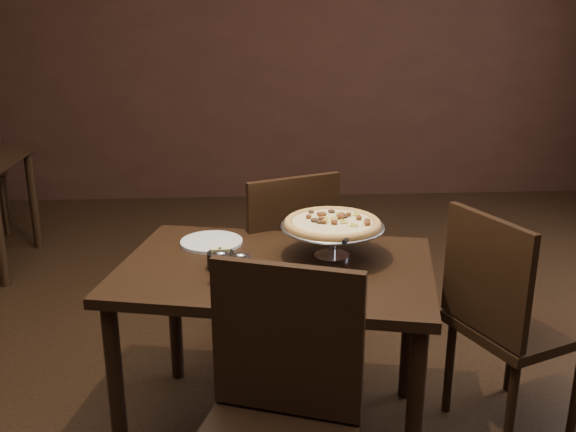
{
  "coord_description": "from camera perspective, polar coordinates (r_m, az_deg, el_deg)",
  "views": [
    {
      "loc": [
        -0.14,
        -2.17,
        1.64
      ],
      "look_at": [
        0.01,
        0.11,
        0.9
      ],
      "focal_mm": 40.0,
      "sensor_mm": 36.0,
      "label": 1
    }
  ],
  "objects": [
    {
      "name": "chair_far",
      "position": [
        3.01,
        -0.54,
        -3.95
      ],
      "size": [
        0.58,
        0.58,
        0.95
      ],
      "rotation": [
        0.0,
        0.0,
        3.53
      ],
      "color": "black",
      "rests_on": "ground"
    },
    {
      "name": "packet_caddy",
      "position": [
        2.39,
        -6.01,
        -3.87
      ],
      "size": [
        0.1,
        0.1,
        0.08
      ],
      "rotation": [
        0.0,
        0.0,
        0.2
      ],
      "color": "black",
      "rests_on": "dining_table"
    },
    {
      "name": "parmesan_shaker",
      "position": [
        2.26,
        -5.97,
        -4.56
      ],
      "size": [
        0.07,
        0.07,
        0.12
      ],
      "color": "beige",
      "rests_on": "dining_table"
    },
    {
      "name": "room",
      "position": [
        2.21,
        1.59,
        11.71
      ],
      "size": [
        6.04,
        7.04,
        2.84
      ],
      "color": "black",
      "rests_on": "ground"
    },
    {
      "name": "chair_near",
      "position": [
        1.89,
        -1.21,
        -18.13
      ],
      "size": [
        0.57,
        0.57,
        0.96
      ],
      "rotation": [
        0.0,
        0.0,
        -0.34
      ],
      "color": "black",
      "rests_on": "ground"
    },
    {
      "name": "napkin_stack",
      "position": [
        2.12,
        4.41,
        -7.45
      ],
      "size": [
        0.18,
        0.18,
        0.01
      ],
      "primitive_type": "cube",
      "rotation": [
        0.0,
        0.0,
        0.39
      ],
      "color": "white",
      "rests_on": "dining_table"
    },
    {
      "name": "plate_near",
      "position": [
        2.18,
        1.83,
        -6.75
      ],
      "size": [
        0.24,
        0.24,
        0.01
      ],
      "primitive_type": "cylinder",
      "color": "silver",
      "rests_on": "dining_table"
    },
    {
      "name": "plate_left",
      "position": [
        2.64,
        -6.82,
        -2.3
      ],
      "size": [
        0.25,
        0.25,
        0.01
      ],
      "primitive_type": "cylinder",
      "color": "silver",
      "rests_on": "dining_table"
    },
    {
      "name": "pepper_flake_shaker",
      "position": [
        2.23,
        -4.23,
        -4.78
      ],
      "size": [
        0.07,
        0.07,
        0.12
      ],
      "color": "maroon",
      "rests_on": "dining_table"
    },
    {
      "name": "chair_side",
      "position": [
        2.66,
        18.75,
        -8.37
      ],
      "size": [
        0.56,
        0.56,
        0.93
      ],
      "rotation": [
        0.0,
        0.0,
        1.96
      ],
      "color": "black",
      "rests_on": "ground"
    },
    {
      "name": "pizza_stand",
      "position": [
        2.45,
        3.97,
        -0.69
      ],
      "size": [
        0.4,
        0.4,
        0.16
      ],
      "color": "silver",
      "rests_on": "dining_table"
    },
    {
      "name": "serving_spatula",
      "position": [
        2.31,
        5.38,
        -1.98
      ],
      "size": [
        0.14,
        0.14,
        0.02
      ],
      "rotation": [
        0.0,
        0.0,
        -0.4
      ],
      "color": "silver",
      "rests_on": "pizza_stand"
    },
    {
      "name": "dining_table",
      "position": [
        2.45,
        -1.1,
        -6.47
      ],
      "size": [
        1.3,
        1.01,
        0.73
      ],
      "rotation": [
        0.0,
        0.0,
        -0.22
      ],
      "color": "black",
      "rests_on": "ground"
    }
  ]
}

